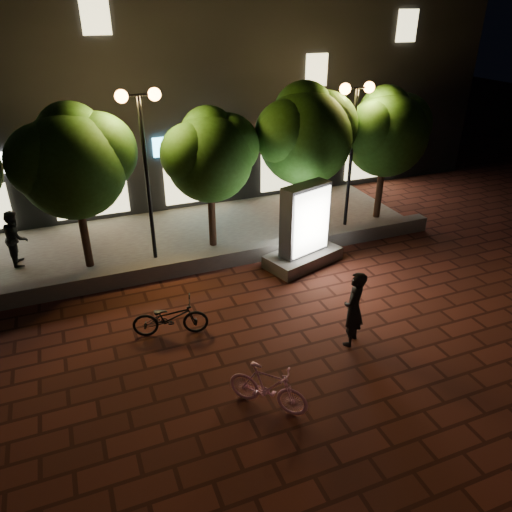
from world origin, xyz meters
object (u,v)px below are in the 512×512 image
tree_far_right (387,129)px  street_lamp_right (354,119)px  pedestrian (16,238)px  street_lamp_left (142,134)px  ad_kiosk (304,233)px  scooter_parked (170,317)px  scooter_pink (268,387)px  tree_right (306,132)px  tree_left (73,159)px  rider (354,309)px  tree_mid (210,152)px

tree_far_right → street_lamp_right: street_lamp_right is taller
pedestrian → street_lamp_left: bearing=-106.9°
ad_kiosk → scooter_parked: size_ratio=1.44×
ad_kiosk → scooter_pink: bearing=-123.1°
street_lamp_left → ad_kiosk: size_ratio=1.95×
tree_right → tree_left: bearing=-180.0°
ad_kiosk → tree_right: bearing=64.4°
rider → tree_right: bearing=-147.0°
ad_kiosk → scooter_pink: size_ratio=1.56×
ad_kiosk → pedestrian: (-8.25, 3.17, -0.10)m
tree_far_right → street_lamp_left: street_lamp_left is taller
tree_left → ad_kiosk: tree_left is taller
street_lamp_right → ad_kiosk: 4.41m
tree_far_right → street_lamp_right: (-1.55, -0.26, 0.53)m
tree_far_right → ad_kiosk: bearing=-152.2°
pedestrian → ad_kiosk: bearing=-111.4°
scooter_pink → tree_right: bearing=15.0°
ad_kiosk → tree_far_right: bearing=27.8°
tree_right → street_lamp_left: (-5.36, -0.26, 0.46)m
scooter_pink → rider: (2.69, 1.22, 0.45)m
tree_mid → tree_far_right: bearing=0.0°
tree_right → pedestrian: tree_right is taller
rider → street_lamp_right: bearing=-160.7°
street_lamp_left → pedestrian: street_lamp_left is taller
tree_mid → tree_far_right: 6.50m
tree_mid → street_lamp_right: street_lamp_right is taller
pedestrian → tree_right: bearing=-96.0°
ad_kiosk → rider: bearing=-100.4°
street_lamp_right → scooter_parked: bearing=-151.1°
tree_right → scooter_pink: (-4.52, -7.52, -3.05)m
rider → scooter_pink: bearing=-16.6°
rider → tree_far_right: bearing=-169.4°
street_lamp_right → scooter_pink: (-6.16, -7.26, -3.38)m
scooter_parked → scooter_pink: bearing=-143.9°
tree_right → tree_far_right: tree_right is taller
street_lamp_left → rider: size_ratio=2.69×
scooter_parked → pedestrian: (-3.55, 5.28, 0.46)m
street_lamp_right → street_lamp_left: bearing=180.0°
tree_far_right → scooter_parked: tree_far_right is taller
scooter_parked → ad_kiosk: bearing=-51.5°
street_lamp_right → scooter_pink: bearing=-130.3°
tree_right → street_lamp_right: (1.64, -0.26, 0.33)m
tree_mid → pedestrian: bearing=171.4°
tree_mid → pedestrian: tree_mid is taller
tree_far_right → rider: bearing=-128.5°
tree_left → pedestrian: bearing=155.7°
rider → pedestrian: (-7.50, 7.22, -0.01)m
pedestrian → street_lamp_right: bearing=-96.5°
tree_mid → ad_kiosk: 3.84m
tree_left → street_lamp_left: size_ratio=0.94×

